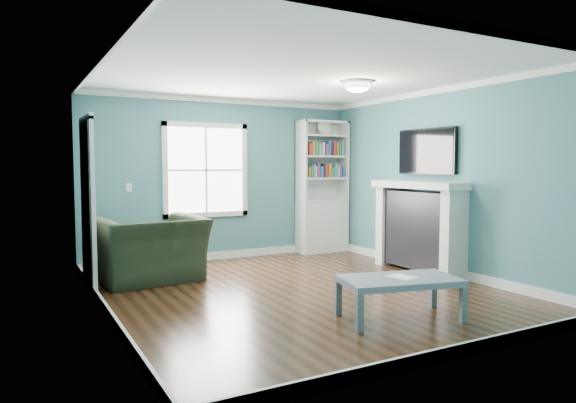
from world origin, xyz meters
TOP-DOWN VIEW (x-y plane):
  - floor at (0.00, 0.00)m, footprint 5.00×5.00m
  - room_walls at (0.00, 0.00)m, footprint 5.00×5.00m
  - trim at (0.00, 0.00)m, footprint 4.50×5.00m
  - window at (-0.30, 2.49)m, footprint 1.40×0.06m
  - bookshelf at (1.77, 2.30)m, footprint 0.90×0.35m
  - fireplace at (2.08, 0.20)m, footprint 0.44×1.58m
  - tv at (2.20, 0.20)m, footprint 0.06×1.10m
  - door at (-2.22, 1.40)m, footprint 0.12×0.98m
  - ceiling_fixture at (0.90, 0.10)m, footprint 0.38×0.38m
  - light_switch at (-1.50, 2.48)m, footprint 0.08×0.01m
  - recliner at (-1.45, 1.43)m, footprint 1.37×0.96m
  - coffee_table at (0.31, -1.44)m, footprint 1.26×0.88m
  - paper_sheet at (0.34, -1.43)m, footprint 0.25×0.30m

SIDE VIEW (x-z plane):
  - floor at x=0.00m, z-range 0.00..0.00m
  - coffee_table at x=0.31m, z-range 0.15..0.57m
  - paper_sheet at x=0.34m, z-range 0.42..0.42m
  - recliner at x=-1.45m, z-range 0.00..1.14m
  - fireplace at x=2.08m, z-range -0.01..1.29m
  - bookshelf at x=1.77m, z-range -0.23..2.08m
  - door at x=-2.22m, z-range -0.01..2.16m
  - light_switch at x=-1.50m, z-range 1.14..1.26m
  - trim at x=0.00m, z-range -0.06..2.54m
  - window at x=-0.30m, z-range 0.70..2.20m
  - room_walls at x=0.00m, z-range -0.92..4.08m
  - tv at x=2.20m, z-range 1.40..2.05m
  - ceiling_fixture at x=0.90m, z-range 2.47..2.63m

